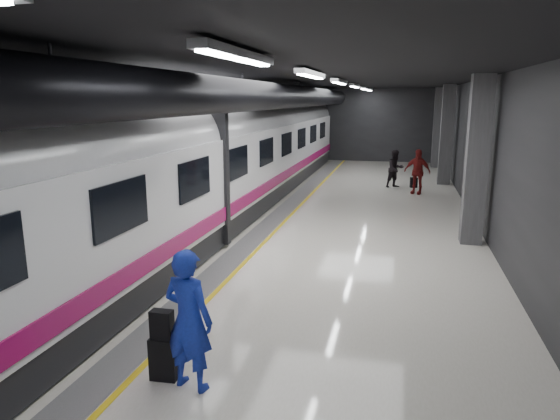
# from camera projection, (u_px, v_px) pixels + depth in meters

# --- Properties ---
(ground) EXTENTS (40.00, 40.00, 0.00)m
(ground) POSITION_uv_depth(u_px,v_px,m) (293.00, 252.00, 12.89)
(ground) COLOR white
(ground) RESTS_ON ground
(platform_hall) EXTENTS (10.02, 40.02, 4.51)m
(platform_hall) POSITION_uv_depth(u_px,v_px,m) (291.00, 112.00, 13.09)
(platform_hall) COLOR black
(platform_hall) RESTS_ON ground
(train) EXTENTS (3.05, 38.00, 4.05)m
(train) POSITION_uv_depth(u_px,v_px,m) (174.00, 168.00, 13.19)
(train) COLOR black
(train) RESTS_ON ground
(traveler_main) EXTENTS (0.80, 0.61, 1.97)m
(traveler_main) POSITION_uv_depth(u_px,v_px,m) (189.00, 320.00, 6.65)
(traveler_main) COLOR #172CB0
(traveler_main) RESTS_ON ground
(suitcase_main) EXTENTS (0.39, 0.26, 0.62)m
(suitcase_main) POSITION_uv_depth(u_px,v_px,m) (164.00, 358.00, 7.00)
(suitcase_main) COLOR black
(suitcase_main) RESTS_ON ground
(shoulder_bag) EXTENTS (0.31, 0.16, 0.41)m
(shoulder_bag) POSITION_uv_depth(u_px,v_px,m) (162.00, 325.00, 6.88)
(shoulder_bag) COLOR black
(shoulder_bag) RESTS_ON suitcase_main
(traveler_far_a) EXTENTS (1.04, 1.00, 1.68)m
(traveler_far_a) POSITION_uv_depth(u_px,v_px,m) (395.00, 169.00, 22.10)
(traveler_far_a) COLOR black
(traveler_far_a) RESTS_ON ground
(traveler_far_b) EXTENTS (1.18, 0.78, 1.86)m
(traveler_far_b) POSITION_uv_depth(u_px,v_px,m) (417.00, 172.00, 20.61)
(traveler_far_b) COLOR maroon
(traveler_far_b) RESTS_ON ground
(suitcase_far) EXTENTS (0.34, 0.26, 0.45)m
(suitcase_far) POSITION_uv_depth(u_px,v_px,m) (414.00, 182.00, 22.22)
(suitcase_far) COLOR black
(suitcase_far) RESTS_ON ground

